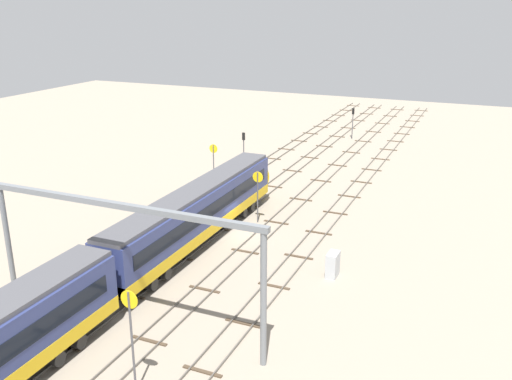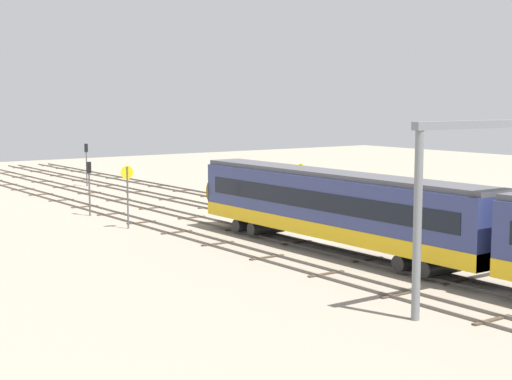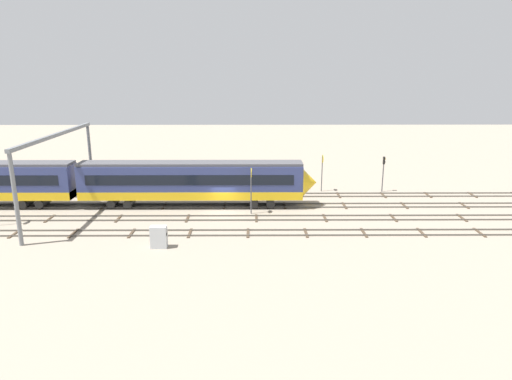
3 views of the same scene
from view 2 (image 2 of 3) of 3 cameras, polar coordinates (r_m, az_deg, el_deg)
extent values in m
plane|color=gray|center=(51.72, 4.88, -3.68)|extent=(155.07, 155.07, 0.00)
cube|color=#59544C|center=(56.61, 10.47, -2.79)|extent=(139.07, 0.07, 0.16)
cube|color=#59544C|center=(55.60, 9.44, -2.94)|extent=(139.07, 0.07, 0.16)
cube|color=#473828|center=(50.91, 16.43, -4.05)|extent=(0.24, 2.40, 0.08)
cube|color=#473828|center=(54.30, 11.98, -3.27)|extent=(0.24, 2.40, 0.08)
cube|color=#473828|center=(57.99, 8.08, -2.56)|extent=(0.24, 2.40, 0.08)
cube|color=#473828|center=(61.92, 4.66, -1.93)|extent=(0.24, 2.40, 0.08)
cube|color=#473828|center=(66.04, 1.66, -1.37)|extent=(0.24, 2.40, 0.08)
cube|color=#473828|center=(70.34, -0.97, -0.87)|extent=(0.24, 2.40, 0.08)
cube|color=#473828|center=(74.77, -3.30, -0.43)|extent=(0.24, 2.40, 0.08)
cube|color=#473828|center=(79.31, -5.37, -0.04)|extent=(0.24, 2.40, 0.08)
cube|color=#473828|center=(83.95, -7.21, 0.30)|extent=(0.24, 2.40, 0.08)
cube|color=#473828|center=(88.67, -8.85, 0.61)|extent=(0.24, 2.40, 0.08)
cube|color=#473828|center=(93.45, -10.33, 0.89)|extent=(0.24, 2.40, 0.08)
cube|color=#473828|center=(98.30, -11.66, 1.14)|extent=(0.24, 2.40, 0.08)
cube|color=#473828|center=(103.19, -12.87, 1.37)|extent=(0.24, 2.40, 0.08)
cube|color=#473828|center=(108.13, -13.97, 1.58)|extent=(0.24, 2.40, 0.08)
cube|color=#473828|center=(113.10, -14.97, 1.76)|extent=(0.24, 2.40, 0.08)
cube|color=#59544C|center=(53.60, 7.23, -3.26)|extent=(139.07, 0.07, 0.16)
cube|color=#59544C|center=(52.65, 6.09, -3.42)|extent=(139.07, 0.07, 0.16)
cube|color=#473828|center=(46.10, 15.44, -5.13)|extent=(0.24, 2.40, 0.08)
cube|color=#473828|center=(50.66, 9.31, -3.92)|extent=(0.24, 2.40, 0.08)
cube|color=#473828|center=(55.71, 4.26, -2.89)|extent=(0.24, 2.40, 0.08)
cube|color=#473828|center=(61.15, 0.08, -2.01)|extent=(0.24, 2.40, 0.08)
cube|color=#473828|center=(66.86, -3.39, -1.28)|extent=(0.24, 2.40, 0.08)
cube|color=#473828|center=(72.79, -6.31, -0.66)|extent=(0.24, 2.40, 0.08)
cube|color=#473828|center=(78.89, -8.78, -0.13)|extent=(0.24, 2.40, 0.08)
cube|color=#473828|center=(85.12, -10.90, 0.32)|extent=(0.24, 2.40, 0.08)
cube|color=#473828|center=(91.45, -12.72, 0.71)|extent=(0.24, 2.40, 0.08)
cube|color=#473828|center=(97.87, -14.31, 1.05)|extent=(0.24, 2.40, 0.08)
cube|color=#473828|center=(104.35, -15.70, 1.35)|extent=(0.24, 2.40, 0.08)
cube|color=#473828|center=(110.90, -16.92, 1.61)|extent=(0.24, 2.40, 0.08)
cube|color=#59544C|center=(50.79, 3.62, -3.77)|extent=(139.07, 0.07, 0.16)
cube|color=#59544C|center=(49.91, 2.34, -3.95)|extent=(139.07, 0.07, 0.16)
cube|color=#473828|center=(41.06, 14.66, -6.54)|extent=(0.24, 2.40, 0.08)
cube|color=#473828|center=(45.46, 8.22, -5.12)|extent=(0.24, 2.40, 0.08)
cube|color=#473828|center=(50.35, 2.99, -3.90)|extent=(0.24, 2.40, 0.08)
cube|color=#473828|center=(55.60, -1.27, -2.89)|extent=(0.24, 2.40, 0.08)
cube|color=#473828|center=(61.12, -4.78, -2.04)|extent=(0.24, 2.40, 0.08)
cube|color=#473828|center=(66.84, -7.69, -1.33)|extent=(0.24, 2.40, 0.08)
cube|color=#473828|center=(72.71, -10.13, -0.73)|extent=(0.24, 2.40, 0.08)
cube|color=#473828|center=(78.70, -12.21, -0.22)|extent=(0.24, 2.40, 0.08)
cube|color=#473828|center=(84.79, -13.99, 0.22)|extent=(0.24, 2.40, 0.08)
cube|color=#473828|center=(90.95, -15.53, 0.60)|extent=(0.24, 2.40, 0.08)
cube|color=#473828|center=(97.17, -16.87, 0.93)|extent=(0.24, 2.40, 0.08)
cube|color=#473828|center=(103.44, -18.05, 1.22)|extent=(0.24, 2.40, 0.08)
cube|color=#59544C|center=(48.20, -0.40, -4.32)|extent=(139.07, 0.07, 0.16)
cube|color=#59544C|center=(47.41, -1.82, -4.51)|extent=(139.07, 0.07, 0.16)
cube|color=#473828|center=(34.46, 17.04, -9.17)|extent=(0.24, 2.40, 0.08)
cube|color=#473828|center=(37.82, 10.54, -7.58)|extent=(0.24, 2.40, 0.08)
cube|color=#473828|center=(41.59, 5.20, -6.19)|extent=(0.24, 2.40, 0.08)
cube|color=#473828|center=(45.67, 0.80, -4.99)|extent=(0.24, 2.40, 0.08)
cube|color=#473828|center=(50.00, -2.84, -3.98)|extent=(0.24, 2.40, 0.08)
cube|color=#473828|center=(54.51, -5.89, -3.12)|extent=(0.24, 2.40, 0.08)
cube|color=#473828|center=(59.16, -8.46, -2.38)|extent=(0.24, 2.40, 0.08)
cube|color=#473828|center=(63.91, -10.65, -1.75)|extent=(0.24, 2.40, 0.08)
cube|color=#473828|center=(68.76, -12.53, -1.21)|extent=(0.24, 2.40, 0.08)
cube|color=#473828|center=(73.67, -14.17, -0.73)|extent=(0.24, 2.40, 0.08)
cube|color=#473828|center=(78.64, -15.60, -0.32)|extent=(0.24, 2.40, 0.08)
cube|color=#473828|center=(83.66, -16.85, 0.05)|extent=(0.24, 2.40, 0.08)
cube|color=#473828|center=(88.72, -17.97, 0.37)|extent=(0.24, 2.40, 0.08)
cube|color=navy|center=(47.23, 5.68, -1.17)|extent=(24.00, 2.90, 3.60)
cube|color=gold|center=(47.43, 5.66, -2.78)|extent=(24.00, 2.94, 0.90)
cube|color=#4C4C51|center=(47.00, 5.71, 1.19)|extent=(24.00, 2.50, 0.30)
cube|color=black|center=(48.14, 7.00, -0.52)|extent=(22.00, 0.04, 1.10)
cube|color=black|center=(46.23, 4.33, -0.78)|extent=(22.00, 0.04, 1.10)
cylinder|color=black|center=(41.65, 13.48, -5.52)|extent=(0.90, 2.70, 0.90)
cylinder|color=black|center=(42.82, 11.66, -5.14)|extent=(0.90, 2.70, 0.90)
cylinder|color=black|center=(52.79, 0.80, -2.78)|extent=(0.90, 2.70, 0.90)
cylinder|color=black|center=(54.23, -0.33, -2.52)|extent=(0.90, 2.70, 0.90)
cone|color=gold|center=(57.41, -2.76, 0.07)|extent=(1.60, 3.24, 3.24)
cylinder|color=slate|center=(32.95, 11.83, -2.66)|extent=(0.36, 0.36, 8.03)
cylinder|color=#4C4C51|center=(56.39, -9.46, -0.57)|extent=(0.12, 0.12, 4.52)
cylinder|color=yellow|center=(56.23, -9.51, 1.28)|extent=(0.05, 0.97, 0.97)
cube|color=black|center=(56.25, -9.52, 1.28)|extent=(0.02, 0.44, 0.12)
cylinder|color=#4C4C51|center=(53.93, 3.30, -0.65)|extent=(0.12, 0.12, 4.82)
cylinder|color=yellow|center=(53.75, 3.29, 1.43)|extent=(0.05, 1.00, 1.00)
cube|color=black|center=(53.77, 3.27, 1.43)|extent=(0.02, 0.45, 0.12)
cylinder|color=#4C4C51|center=(85.09, -12.40, 1.51)|extent=(0.14, 0.14, 3.70)
cube|color=black|center=(84.92, -12.44, 3.06)|extent=(0.20, 0.32, 0.90)
sphere|color=yellow|center=(85.00, -12.47, 3.20)|extent=(0.20, 0.20, 0.20)
sphere|color=#262626|center=(85.03, -12.46, 2.93)|extent=(0.20, 0.20, 0.20)
cylinder|color=#4C4C51|center=(63.26, -12.19, -0.33)|extent=(0.14, 0.14, 3.46)
cube|color=black|center=(63.04, -12.24, 1.64)|extent=(0.20, 0.32, 0.90)
sphere|color=yellow|center=(63.12, -12.28, 1.83)|extent=(0.20, 0.20, 0.20)
sphere|color=#262626|center=(63.16, -12.28, 1.47)|extent=(0.20, 0.20, 0.20)
cube|color=#B2B7BC|center=(55.34, 16.00, -2.24)|extent=(1.37, 0.77, 1.89)
cube|color=#333333|center=(55.73, 15.46, -1.87)|extent=(0.02, 0.54, 0.24)
camera|label=1|loc=(53.75, 58.87, 14.35)|focal=39.47mm
camera|label=3|loc=(90.12, 27.05, 9.42)|focal=32.43mm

